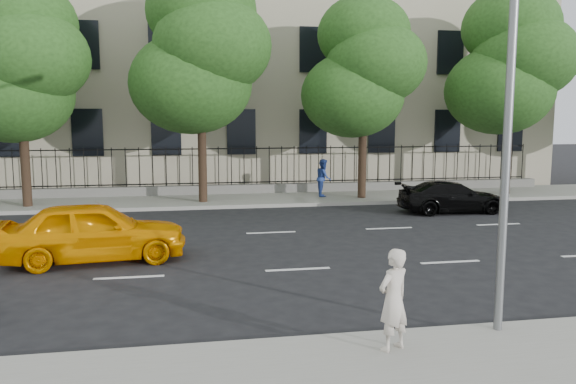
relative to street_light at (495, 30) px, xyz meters
name	(u,v)px	position (x,y,z in m)	size (l,w,h in m)	color
ground	(322,302)	(-2.50, 1.77, -5.15)	(120.00, 120.00, 0.00)	black
far_sidewalk	(248,199)	(-2.50, 15.77, -5.07)	(60.00, 4.00, 0.15)	gray
lane_markings	(283,248)	(-2.50, 6.52, -5.14)	(49.60, 4.62, 0.01)	silver
masonry_building	(230,25)	(-2.50, 24.72, 3.87)	(34.60, 12.11, 18.50)	#B3A88E
iron_fence	(244,182)	(-2.50, 17.47, -4.50)	(30.00, 0.50, 2.20)	slate
street_light	(495,30)	(0.00, 0.00, 0.00)	(0.25, 3.32, 8.05)	slate
tree_b	(21,62)	(-11.46, 15.13, 0.69)	(5.53, 5.12, 8.97)	#382619
tree_c	(201,51)	(-4.46, 15.13, 1.26)	(5.89, 5.50, 9.80)	#382619
tree_d	(364,68)	(2.54, 15.13, 0.69)	(5.34, 4.94, 8.84)	#382619
tree_e	(511,62)	(9.54, 15.13, 1.05)	(5.71, 5.31, 9.46)	#382619
yellow_taxi	(94,231)	(-7.52, 5.97, -4.36)	(1.86, 4.63, 1.58)	orange
black_sedan	(452,197)	(5.03, 11.38, -4.54)	(1.71, 4.21, 1.22)	black
woman_near	(393,300)	(-2.05, -1.01, -4.20)	(0.58, 0.38, 1.59)	beige
pedestrian_far	(323,178)	(0.91, 15.65, -4.15)	(0.82, 0.64, 1.70)	navy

